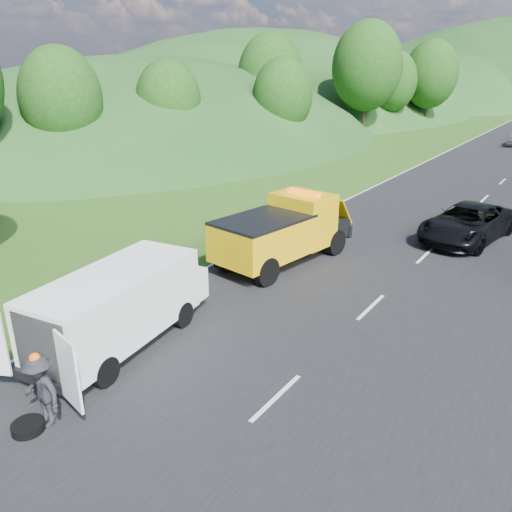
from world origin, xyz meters
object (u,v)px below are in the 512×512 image
Objects in this scene: tow_truck at (284,230)px; worker at (47,425)px; white_van at (120,304)px; child at (181,314)px; woman at (170,308)px; passing_suv at (464,240)px; spare_tire at (29,431)px; suitcase at (131,280)px.

worker is at bearing -77.55° from tow_truck.
white_van is 6.40× the size of child.
woman is 1.49× the size of child.
tow_truck reaches higher than child.
passing_suv is (5.58, 7.20, -1.38)m from tow_truck.
woman is (-0.52, 2.46, -1.32)m from white_van.
white_van is at bearing -84.47° from tow_truck.
child reaches higher than spare_tire.
worker is 7.68m from suitcase.
worker reaches higher than child.
woman is 2.95× the size of suitcase.
worker is (1.26, -3.44, -1.32)m from white_van.
white_van is 2.84m from woman.
worker is at bearing 69.73° from spare_tire.
white_van is at bearing 106.57° from spare_tire.
child is 1.98× the size of suitcase.
white_van is 2.71m from child.
passing_suv is (6.48, 13.06, 0.00)m from woman.
woman is 0.61m from child.
passing_suv is (5.96, 15.52, -1.32)m from white_van.
spare_tire is at bearing -151.90° from woman.
passing_suv reaches higher than suitcase.
worker is 0.30× the size of passing_suv.
woman is at bearing 106.37° from worker.
woman is at bearing 93.70° from white_van.
white_van is 1.15× the size of passing_suv.
passing_suv is at bearing 60.36° from tow_truck.
woman reaches higher than spare_tire.
white_van reaches higher than child.
suitcase is (-2.96, 2.97, -1.04)m from white_van.
worker reaches higher than suitcase.
tow_truck is 6.09m from woman.
woman reaches higher than suitcase.
tow_truck reaches higher than passing_suv.
child is at bearing -84.72° from tow_truck.
suitcase is at bearing 122.93° from worker.
tow_truck reaches higher than suitcase.
white_van is (-0.38, -8.32, -0.07)m from tow_truck.
passing_suv reaches higher than spare_tire.
child is at bearing 99.65° from spare_tire.
white_van reaches higher than woman.
tow_truck is 9.55× the size of spare_tire.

